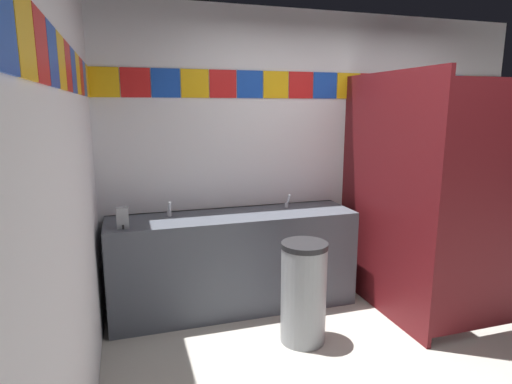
{
  "coord_description": "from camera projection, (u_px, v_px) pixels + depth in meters",
  "views": [
    {
      "loc": [
        -1.83,
        -2.11,
        1.77
      ],
      "look_at": [
        -0.86,
        1.01,
        1.11
      ],
      "focal_mm": 29.82,
      "sensor_mm": 36.0,
      "label": 1
    }
  ],
  "objects": [
    {
      "name": "wall_back",
      "position": [
        321.0,
        154.0,
        4.14
      ],
      "size": [
        4.15,
        0.09,
        2.62
      ],
      "color": "silver",
      "rests_on": "ground_plane"
    },
    {
      "name": "trash_bin",
      "position": [
        303.0,
        292.0,
        3.2
      ],
      "size": [
        0.35,
        0.35,
        0.78
      ],
      "color": "#999EA3",
      "rests_on": "ground_plane"
    },
    {
      "name": "faucet_left",
      "position": [
        170.0,
        210.0,
        3.57
      ],
      "size": [
        0.04,
        0.1,
        0.14
      ],
      "color": "silver",
      "rests_on": "vanity_counter"
    },
    {
      "name": "toilet",
      "position": [
        420.0,
        258.0,
        4.17
      ],
      "size": [
        0.39,
        0.49,
        0.74
      ],
      "color": "white",
      "rests_on": "ground_plane"
    },
    {
      "name": "stall_divider",
      "position": [
        420.0,
        201.0,
        3.41
      ],
      "size": [
        0.92,
        1.37,
        2.05
      ],
      "color": "maroon",
      "rests_on": "ground_plane"
    },
    {
      "name": "soap_dispenser",
      "position": [
        123.0,
        218.0,
        3.23
      ],
      "size": [
        0.09,
        0.09,
        0.16
      ],
      "color": "gray",
      "rests_on": "vanity_counter"
    },
    {
      "name": "faucet_right",
      "position": [
        287.0,
        202.0,
        3.88
      ],
      "size": [
        0.04,
        0.1,
        0.14
      ],
      "color": "silver",
      "rests_on": "vanity_counter"
    },
    {
      "name": "wall_side",
      "position": [
        63.0,
        205.0,
        1.98
      ],
      "size": [
        0.09,
        3.22,
        2.62
      ],
      "color": "silver",
      "rests_on": "ground_plane"
    },
    {
      "name": "vanity_counter",
      "position": [
        234.0,
        260.0,
        3.74
      ],
      "size": [
        2.13,
        0.55,
        0.85
      ],
      "color": "#4C515B",
      "rests_on": "ground_plane"
    },
    {
      "name": "ground_plane",
      "position": [
        423.0,
        374.0,
        2.85
      ],
      "size": [
        9.14,
        9.14,
        0.0
      ],
      "primitive_type": "plane",
      "color": "#B2ADA3"
    }
  ]
}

